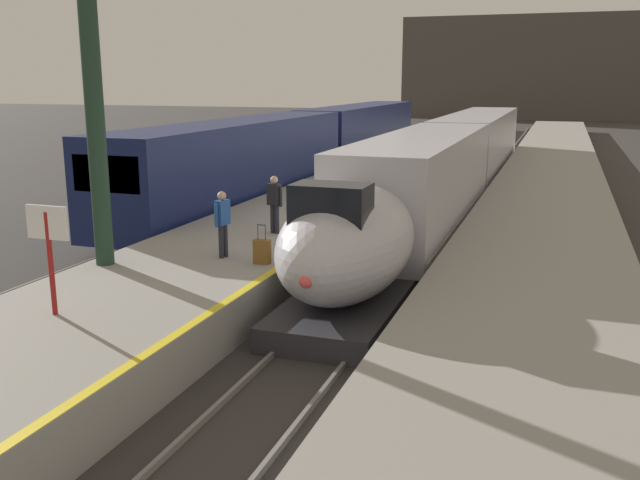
% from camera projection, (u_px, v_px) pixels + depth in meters
% --- Properties ---
extents(platform_left, '(4.80, 110.00, 1.05)m').
position_uv_depth(platform_left, '(321.00, 212.00, 26.58)').
color(platform_left, gray).
rests_on(platform_left, ground).
extents(platform_right, '(4.80, 110.00, 1.05)m').
position_uv_depth(platform_right, '(544.00, 226.00, 24.00)').
color(platform_right, gray).
rests_on(platform_right, ground).
extents(platform_left_safety_stripe, '(0.20, 107.80, 0.01)m').
position_uv_depth(platform_left_safety_stripe, '(380.00, 201.00, 25.74)').
color(platform_left_safety_stripe, yellow).
rests_on(platform_left_safety_stripe, platform_left).
extents(rail_main_left, '(0.08, 110.00, 0.12)m').
position_uv_depth(rail_main_left, '(421.00, 216.00, 28.17)').
color(rail_main_left, slate).
rests_on(rail_main_left, ground).
extents(rail_main_right, '(0.08, 110.00, 0.12)m').
position_uv_depth(rail_main_right, '(458.00, 218.00, 27.69)').
color(rail_main_right, slate).
rests_on(rail_main_right, ground).
extents(rail_secondary_left, '(0.08, 110.00, 0.12)m').
position_uv_depth(rail_secondary_left, '(239.00, 204.00, 30.74)').
color(rail_secondary_left, slate).
rests_on(rail_secondary_left, ground).
extents(rail_secondary_right, '(0.08, 110.00, 0.12)m').
position_uv_depth(rail_secondary_right, '(270.00, 206.00, 30.27)').
color(rail_secondary_right, slate).
rests_on(rail_secondary_right, ground).
extents(highspeed_train_main, '(2.92, 37.30, 3.60)m').
position_uv_depth(highspeed_train_main, '(451.00, 163.00, 29.92)').
color(highspeed_train_main, silver).
rests_on(highspeed_train_main, ground).
extents(regional_train_adjacent, '(2.85, 36.60, 3.80)m').
position_uv_depth(regional_train_adjacent, '(314.00, 143.00, 37.19)').
color(regional_train_adjacent, '#141E4C').
rests_on(regional_train_adjacent, ground).
extents(station_column_mid, '(4.00, 0.68, 9.34)m').
position_uv_depth(station_column_mid, '(88.00, 25.00, 15.76)').
color(station_column_mid, '#1E3828').
rests_on(station_column_mid, platform_left).
extents(passenger_near_edge, '(0.29, 0.56, 1.69)m').
position_uv_depth(passenger_near_edge, '(223.00, 219.00, 17.43)').
color(passenger_near_edge, '#23232D').
rests_on(passenger_near_edge, platform_left).
extents(passenger_mid_platform, '(0.55, 0.33, 1.69)m').
position_uv_depth(passenger_mid_platform, '(274.00, 200.00, 20.18)').
color(passenger_mid_platform, '#23232D').
rests_on(passenger_mid_platform, platform_left).
extents(rolling_suitcase, '(0.40, 0.22, 0.98)m').
position_uv_depth(rolling_suitcase, '(262.00, 252.00, 16.97)').
color(rolling_suitcase, brown).
rests_on(rolling_suitcase, platform_left).
extents(departure_info_board, '(0.90, 0.10, 2.12)m').
position_uv_depth(departure_info_board, '(49.00, 238.00, 13.04)').
color(departure_info_board, maroon).
rests_on(departure_info_board, platform_left).
extents(terminus_back_wall, '(36.00, 2.00, 14.00)m').
position_uv_depth(terminus_back_wall, '(533.00, 68.00, 94.98)').
color(terminus_back_wall, '#4C4742').
rests_on(terminus_back_wall, ground).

